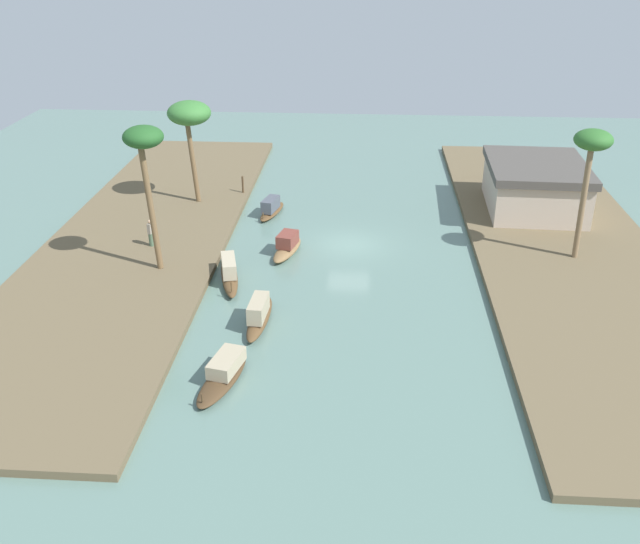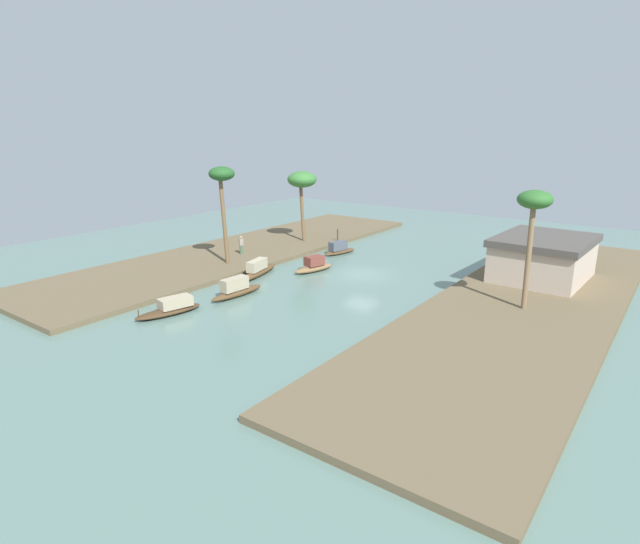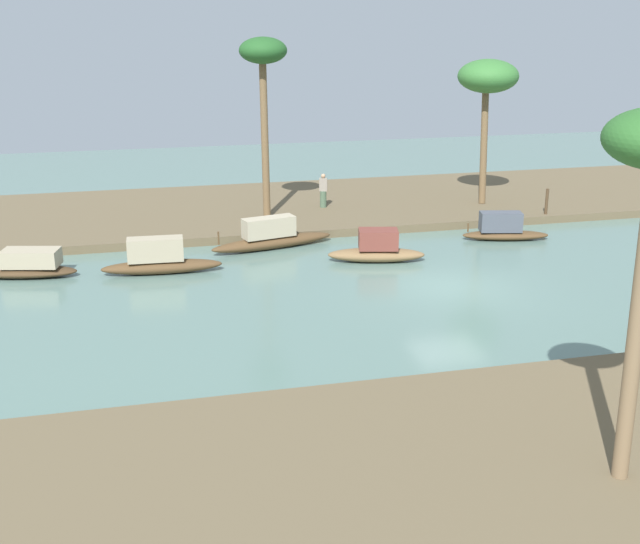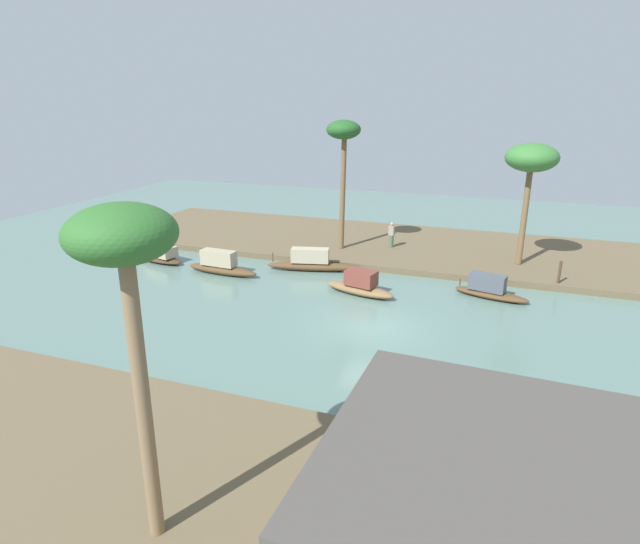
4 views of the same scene
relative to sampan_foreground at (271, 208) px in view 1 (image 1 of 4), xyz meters
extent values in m
plane|color=slate|center=(4.62, 5.31, -0.46)|extent=(67.17, 67.17, 0.00)
cube|color=brown|center=(4.62, -7.35, -0.28)|extent=(41.85, 10.67, 0.35)
cube|color=brown|center=(4.62, 17.97, -0.28)|extent=(41.85, 10.67, 0.35)
ellipsoid|color=brown|center=(-0.10, 0.02, -0.26)|extent=(3.77, 1.72, 0.39)
cube|color=#4C515B|center=(0.13, -0.03, 0.33)|extent=(1.86, 1.11, 0.81)
cylinder|color=brown|center=(1.46, -0.34, 0.07)|extent=(0.07, 0.07, 0.37)
ellipsoid|color=#47331E|center=(19.45, 0.44, -0.25)|extent=(4.40, 2.14, 0.41)
cube|color=tan|center=(18.97, 0.55, 0.26)|extent=(2.19, 1.43, 0.62)
cylinder|color=#47331E|center=(21.27, 0.01, 0.10)|extent=(0.07, 0.07, 0.38)
ellipsoid|color=brown|center=(6.19, 1.73, -0.20)|extent=(3.89, 1.89, 0.52)
cube|color=brown|center=(6.12, 1.75, 0.44)|extent=(1.67, 1.25, 0.75)
ellipsoid|color=brown|center=(14.34, 1.28, -0.20)|extent=(4.47, 1.11, 0.51)
cube|color=tan|center=(14.55, 1.27, 0.48)|extent=(2.06, 0.83, 0.85)
ellipsoid|color=brown|center=(9.75, -1.03, -0.20)|extent=(5.36, 2.08, 0.51)
cube|color=tan|center=(9.90, -1.00, 0.46)|extent=(2.25, 1.20, 0.80)
cylinder|color=brown|center=(12.02, -0.49, 0.27)|extent=(0.07, 0.07, 0.53)
cylinder|color=#4C664C|center=(6.32, -6.24, 0.29)|extent=(0.38, 0.38, 0.78)
cube|color=gray|center=(6.32, -6.24, 0.99)|extent=(0.41, 0.30, 0.62)
sphere|color=tan|center=(6.32, -6.24, 1.40)|extent=(0.21, 0.21, 0.21)
cylinder|color=#4C3823|center=(-3.31, -2.43, 0.49)|extent=(0.14, 0.14, 1.19)
cylinder|color=brown|center=(-1.39, -5.36, 2.63)|extent=(0.33, 0.68, 5.47)
ellipsoid|color=#387533|center=(-1.39, -5.36, 5.92)|extent=(2.84, 2.84, 1.56)
cylinder|color=brown|center=(9.27, -5.10, 3.34)|extent=(0.32, 0.70, 6.90)
ellipsoid|color=#235623|center=(9.27, -5.10, 7.21)|extent=(2.08, 2.08, 1.14)
cylinder|color=#7F6647|center=(6.26, 18.08, 3.08)|extent=(0.32, 0.41, 6.36)
ellipsoid|color=#2D6628|center=(6.26, 18.08, 6.66)|extent=(2.03, 2.03, 1.12)
cube|color=#C6B29E|center=(-1.42, 17.27, 1.21)|extent=(7.62, 6.14, 2.63)
cube|color=#4C4742|center=(-1.42, 17.27, 2.78)|extent=(8.07, 6.51, 0.51)
camera|label=1|loc=(43.85, 6.16, 16.66)|focal=39.97mm
camera|label=2|loc=(37.95, 25.67, 10.68)|focal=28.73mm
camera|label=3|loc=(15.55, 30.66, 8.80)|focal=45.86mm
camera|label=4|loc=(-0.14, 25.33, 8.97)|focal=28.88mm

